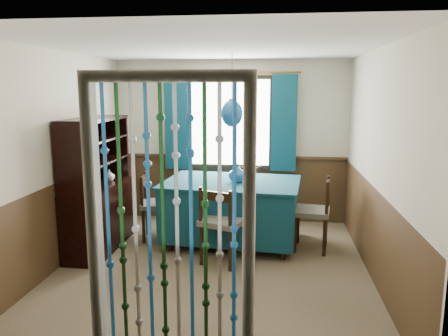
# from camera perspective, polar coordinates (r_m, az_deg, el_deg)

# --- Properties ---
(floor) EXTENTS (4.00, 4.00, 0.00)m
(floor) POSITION_cam_1_polar(r_m,az_deg,el_deg) (5.21, -1.56, -13.00)
(floor) COLOR brown
(floor) RESTS_ON ground
(ceiling) EXTENTS (4.00, 4.00, 0.00)m
(ceiling) POSITION_cam_1_polar(r_m,az_deg,el_deg) (4.81, -1.71, 15.54)
(ceiling) COLOR silver
(ceiling) RESTS_ON ground
(wall_back) EXTENTS (3.60, 0.00, 3.60)m
(wall_back) POSITION_cam_1_polar(r_m,az_deg,el_deg) (6.82, 0.84, 3.47)
(wall_back) COLOR beige
(wall_back) RESTS_ON ground
(wall_front) EXTENTS (3.60, 0.00, 3.60)m
(wall_front) POSITION_cam_1_polar(r_m,az_deg,el_deg) (2.94, -7.39, -5.79)
(wall_front) COLOR beige
(wall_front) RESTS_ON ground
(wall_left) EXTENTS (0.00, 4.00, 4.00)m
(wall_left) POSITION_cam_1_polar(r_m,az_deg,el_deg) (5.42, -20.82, 1.02)
(wall_left) COLOR beige
(wall_left) RESTS_ON ground
(wall_right) EXTENTS (0.00, 4.00, 4.00)m
(wall_right) POSITION_cam_1_polar(r_m,az_deg,el_deg) (4.93, 19.56, 0.23)
(wall_right) COLOR beige
(wall_right) RESTS_ON ground
(wainscot_back) EXTENTS (3.60, 0.00, 3.60)m
(wainscot_back) POSITION_cam_1_polar(r_m,az_deg,el_deg) (6.93, 0.82, -2.72)
(wainscot_back) COLOR #422D19
(wainscot_back) RESTS_ON ground
(wainscot_front) EXTENTS (3.60, 0.00, 3.60)m
(wainscot_front) POSITION_cam_1_polar(r_m,az_deg,el_deg) (3.24, -7.00, -18.57)
(wainscot_front) COLOR #422D19
(wainscot_front) RESTS_ON ground
(wainscot_left) EXTENTS (0.00, 4.00, 4.00)m
(wainscot_left) POSITION_cam_1_polar(r_m,az_deg,el_deg) (5.57, -20.19, -6.62)
(wainscot_left) COLOR #422D19
(wainscot_left) RESTS_ON ground
(wainscot_right) EXTENTS (0.00, 4.00, 4.00)m
(wainscot_right) POSITION_cam_1_polar(r_m,az_deg,el_deg) (5.10, 18.89, -8.09)
(wainscot_right) COLOR #422D19
(wainscot_right) RESTS_ON ground
(window) EXTENTS (1.32, 0.12, 1.42)m
(window) POSITION_cam_1_polar(r_m,az_deg,el_deg) (6.74, 0.81, 5.95)
(window) COLOR black
(window) RESTS_ON wall_back
(doorway) EXTENTS (1.16, 0.12, 2.18)m
(doorway) POSITION_cam_1_polar(r_m,az_deg,el_deg) (3.05, -7.03, -9.09)
(doorway) COLOR silver
(doorway) RESTS_ON ground
(dining_table) EXTENTS (1.87, 1.37, 0.86)m
(dining_table) POSITION_cam_1_polar(r_m,az_deg,el_deg) (5.87, 1.00, -5.23)
(dining_table) COLOR #0E3949
(dining_table) RESTS_ON floor
(chair_near) EXTENTS (0.60, 0.59, 0.95)m
(chair_near) POSITION_cam_1_polar(r_m,az_deg,el_deg) (5.19, -0.28, -7.19)
(chair_near) COLOR black
(chair_near) RESTS_ON floor
(chair_far) EXTENTS (0.50, 0.48, 0.91)m
(chair_far) POSITION_cam_1_polar(r_m,az_deg,el_deg) (6.62, 2.76, -3.50)
(chair_far) COLOR black
(chair_far) RESTS_ON floor
(chair_left) EXTENTS (0.50, 0.52, 0.92)m
(chair_left) POSITION_cam_1_polar(r_m,az_deg,el_deg) (6.12, -8.94, -4.75)
(chair_left) COLOR black
(chair_left) RESTS_ON floor
(chair_right) EXTENTS (0.51, 0.53, 0.95)m
(chair_right) POSITION_cam_1_polar(r_m,az_deg,el_deg) (5.74, 11.66, -5.67)
(chair_right) COLOR black
(chair_right) RESTS_ON floor
(sideboard) EXTENTS (0.46, 1.31, 1.71)m
(sideboard) POSITION_cam_1_polar(r_m,az_deg,el_deg) (5.86, -16.16, -4.62)
(sideboard) COLOR black
(sideboard) RESTS_ON floor
(pendant_lamp) EXTENTS (0.28, 0.28, 0.93)m
(pendant_lamp) POSITION_cam_1_polar(r_m,az_deg,el_deg) (5.67, 1.04, 7.16)
(pendant_lamp) COLOR olive
(pendant_lamp) RESTS_ON ceiling
(vase_table) EXTENTS (0.25, 0.25, 0.22)m
(vase_table) POSITION_cam_1_polar(r_m,az_deg,el_deg) (5.72, 1.73, -0.75)
(vase_table) COLOR #14508C
(vase_table) RESTS_ON dining_table
(bowl_shelf) EXTENTS (0.26, 0.26, 0.05)m
(bowl_shelf) POSITION_cam_1_polar(r_m,az_deg,el_deg) (5.42, -17.22, 0.61)
(bowl_shelf) COLOR beige
(bowl_shelf) RESTS_ON sideboard
(vase_sideboard) EXTENTS (0.19, 0.19, 0.16)m
(vase_sideboard) POSITION_cam_1_polar(r_m,az_deg,el_deg) (6.01, -14.77, -0.83)
(vase_sideboard) COLOR beige
(vase_sideboard) RESTS_ON sideboard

